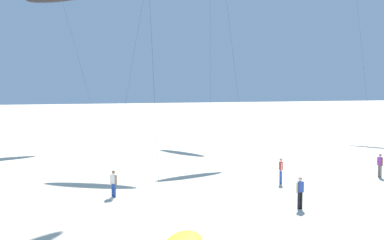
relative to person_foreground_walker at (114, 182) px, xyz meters
name	(u,v)px	position (x,y,z in m)	size (l,w,h in m)	color
person_foreground_walker	(114,182)	(0.00, 0.00, 0.00)	(0.35, 0.42, 1.57)	#284CA3
person_near_left	(281,170)	(10.94, 0.64, 0.07)	(0.27, 0.50, 1.69)	#284CA3
person_near_right	(380,164)	(18.55, 0.61, 0.06)	(0.26, 0.50, 1.67)	slate
person_mid_field	(300,191)	(9.05, -5.28, 0.07)	(0.50, 0.26, 1.69)	black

